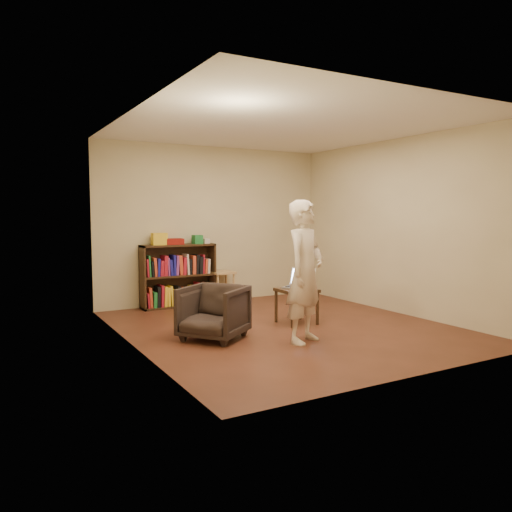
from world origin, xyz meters
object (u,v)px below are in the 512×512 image
armchair (213,312)px  side_table (297,295)px  bookshelf (178,279)px  laptop (299,283)px  person (305,272)px  stool (222,277)px

armchair → side_table: 1.35m
bookshelf → laptop: bookshelf is taller
armchair → laptop: 1.45m
bookshelf → side_table: size_ratio=2.52×
side_table → laptop: bearing=32.8°
side_table → person: size_ratio=0.29×
stool → person: (-0.26, -2.76, 0.40)m
armchair → laptop: (1.41, 0.26, 0.21)m
armchair → person: (0.87, -0.64, 0.50)m
side_table → laptop: size_ratio=0.97×
bookshelf → person: person is taller
side_table → armchair: bearing=-170.9°
stool → side_table: (0.21, -1.91, -0.03)m
laptop → person: bearing=-62.6°
stool → armchair: (-1.13, -2.12, -0.11)m
person → laptop: bearing=31.9°
laptop → stool: bearing=157.2°
armchair → laptop: laptop is taller
side_table → bookshelf: bearing=115.9°
person → armchair: bearing=116.7°
bookshelf → stool: bookshelf is taller
bookshelf → person: size_ratio=0.73×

